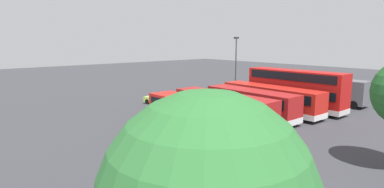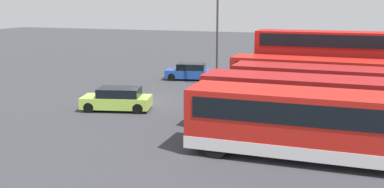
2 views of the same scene
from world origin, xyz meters
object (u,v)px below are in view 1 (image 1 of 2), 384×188
object	(u,v)px
bus_double_decker_near_end	(295,89)
bus_single_deck_second	(271,98)
bus_single_deck_third	(251,103)
box_truck_blue	(336,91)
bus_single_deck_fourth	(223,108)
car_small_green	(228,90)
bus_single_deck_fifth	(197,114)
lamp_post_tall	(236,63)
car_hatchback_silver	(161,99)

from	to	relation	value
bus_double_decker_near_end	bus_single_deck_second	world-z (taller)	bus_double_decker_near_end
bus_single_deck_third	bus_double_decker_near_end	bearing A→B (deg)	175.67
bus_double_decker_near_end	bus_single_deck_third	world-z (taller)	bus_double_decker_near_end
box_truck_blue	bus_single_deck_third	bearing A→B (deg)	-9.64
bus_single_deck_third	bus_single_deck_fourth	world-z (taller)	same
car_small_green	bus_single_deck_fifth	bearing A→B (deg)	35.04
bus_single_deck_second	box_truck_blue	size ratio (longest dim) A/B	1.57
bus_double_decker_near_end	bus_single_deck_third	bearing A→B (deg)	-4.33
bus_single_deck_second	bus_single_deck_third	bearing A→B (deg)	3.47
car_small_green	lamp_post_tall	world-z (taller)	lamp_post_tall
box_truck_blue	car_hatchback_silver	bearing A→B (deg)	-41.23
bus_single_deck_fifth	car_small_green	distance (m)	20.18
car_hatchback_silver	bus_single_deck_second	bearing A→B (deg)	118.50
bus_double_decker_near_end	box_truck_blue	world-z (taller)	bus_double_decker_near_end
bus_single_deck_fifth	bus_single_deck_fourth	bearing A→B (deg)	-173.34
bus_single_deck_third	car_hatchback_silver	bearing A→B (deg)	-77.37
bus_double_decker_near_end	bus_single_deck_third	xyz separation A→B (m)	(7.23, -0.55, -0.83)
bus_single_deck_second	car_small_green	xyz separation A→B (m)	(-5.28, -11.19, -0.92)
bus_double_decker_near_end	car_small_green	bearing A→B (deg)	-98.31
bus_single_deck_fourth	box_truck_blue	bearing A→B (deg)	171.59
bus_single_deck_fifth	box_truck_blue	size ratio (longest dim) A/B	1.44
bus_single_deck_fourth	lamp_post_tall	distance (m)	13.90
bus_double_decker_near_end	bus_single_deck_fifth	world-z (taller)	bus_double_decker_near_end
car_hatchback_silver	car_small_green	bearing A→B (deg)	177.15
bus_single_deck_fourth	car_small_green	world-z (taller)	bus_single_deck_fourth
lamp_post_tall	car_hatchback_silver	bearing A→B (deg)	-20.54
bus_single_deck_second	bus_single_deck_third	distance (m)	3.71
car_small_green	box_truck_blue	bearing A→B (deg)	108.76
bus_single_deck_third	bus_single_deck_fourth	xyz separation A→B (m)	(3.82, -0.27, 0.00)
bus_single_deck_second	box_truck_blue	world-z (taller)	box_truck_blue
bus_single_deck_fourth	car_small_green	size ratio (longest dim) A/B	2.61
bus_double_decker_near_end	bus_single_deck_third	size ratio (longest dim) A/B	1.12
car_hatchback_silver	car_small_green	world-z (taller)	same
bus_single_deck_fourth	bus_single_deck_third	bearing A→B (deg)	176.01
lamp_post_tall	bus_single_deck_second	bearing A→B (deg)	67.88
box_truck_blue	car_hatchback_silver	world-z (taller)	box_truck_blue
box_truck_blue	car_hatchback_silver	distance (m)	21.73
bus_single_deck_fifth	lamp_post_tall	xyz separation A→B (m)	(-14.53, -8.52, 3.24)
bus_single_deck_third	car_small_green	distance (m)	14.55
box_truck_blue	lamp_post_tall	size ratio (longest dim) A/B	0.91
bus_single_deck_second	car_small_green	world-z (taller)	bus_single_deck_second
bus_single_deck_second	car_hatchback_silver	size ratio (longest dim) A/B	2.61
bus_single_deck_fourth	bus_single_deck_fifth	bearing A→B (deg)	6.66
bus_double_decker_near_end	bus_single_deck_third	distance (m)	7.30
bus_single_deck_fourth	lamp_post_tall	world-z (taller)	lamp_post_tall
bus_double_decker_near_end	bus_single_deck_fourth	xyz separation A→B (m)	(11.06, -0.81, -0.83)
bus_single_deck_second	box_truck_blue	distance (m)	10.26
box_truck_blue	car_hatchback_silver	size ratio (longest dim) A/B	1.66
bus_single_deck_fourth	car_hatchback_silver	xyz separation A→B (m)	(-1.14, -11.72, -0.92)
bus_single_deck_second	lamp_post_tall	xyz separation A→B (m)	(-3.31, -8.13, 3.24)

